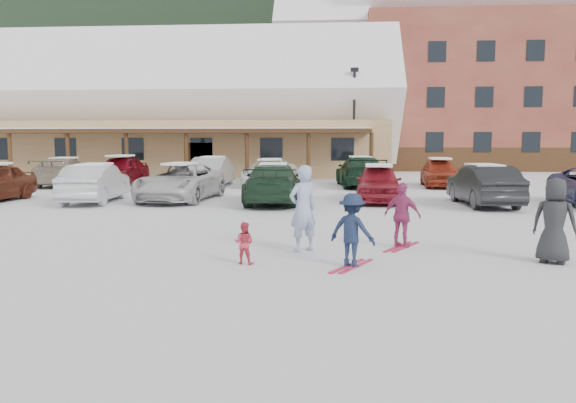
# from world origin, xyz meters

# --- Properties ---
(ground) EXTENTS (160.00, 160.00, 0.00)m
(ground) POSITION_xyz_m (0.00, 0.00, 0.00)
(ground) COLOR white
(ground) RESTS_ON ground
(forested_hillside) EXTENTS (300.00, 70.00, 38.00)m
(forested_hillside) POSITION_xyz_m (0.00, 85.00, 19.00)
(forested_hillside) COLOR black
(forested_hillside) RESTS_ON ground
(day_lodge) EXTENTS (29.12, 12.50, 10.38)m
(day_lodge) POSITION_xyz_m (-9.00, 27.96, 3.94)
(day_lodge) COLOR tan
(day_lodge) RESTS_ON ground
(alpine_hotel) EXTENTS (31.48, 14.01, 21.48)m
(alpine_hotel) POSITION_xyz_m (14.27, 38.00, 8.63)
(alpine_hotel) COLOR maroon
(alpine_hotel) RESTS_ON ground
(lamp_post) EXTENTS (0.50, 0.25, 6.82)m
(lamp_post) POSITION_xyz_m (2.72, 23.88, 3.82)
(lamp_post) COLOR black
(lamp_post) RESTS_ON ground
(conifer_2) EXTENTS (5.28, 5.28, 12.24)m
(conifer_2) POSITION_xyz_m (-30.00, 42.00, 6.83)
(conifer_2) COLOR black
(conifer_2) RESTS_ON ground
(conifer_3) EXTENTS (3.96, 3.96, 9.18)m
(conifer_3) POSITION_xyz_m (6.00, 44.00, 5.12)
(conifer_3) COLOR black
(conifer_3) RESTS_ON ground
(adult_skier) EXTENTS (0.81, 0.78, 1.87)m
(adult_skier) POSITION_xyz_m (0.68, 0.22, 0.94)
(adult_skier) COLOR #94A2CA
(adult_skier) RESTS_ON ground
(toddler_red) EXTENTS (0.45, 0.38, 0.83)m
(toddler_red) POSITION_xyz_m (-0.40, -1.08, 0.41)
(toddler_red) COLOR #C93346
(toddler_red) RESTS_ON ground
(child_navy) EXTENTS (1.05, 0.88, 1.41)m
(child_navy) POSITION_xyz_m (1.68, -1.17, 0.70)
(child_navy) COLOR #16223E
(child_navy) RESTS_ON ground
(skis_child_navy) EXTENTS (0.82, 1.33, 0.03)m
(skis_child_navy) POSITION_xyz_m (1.68, -1.17, 0.01)
(skis_child_navy) COLOR #A71737
(skis_child_navy) RESTS_ON ground
(child_magenta) EXTENTS (0.92, 0.74, 1.46)m
(child_magenta) POSITION_xyz_m (2.87, 0.83, 0.73)
(child_magenta) COLOR #A7366A
(child_magenta) RESTS_ON ground
(skis_child_magenta) EXTENTS (0.87, 1.31, 0.03)m
(skis_child_magenta) POSITION_xyz_m (2.87, 0.83, 0.01)
(skis_child_magenta) COLOR #A71737
(skis_child_magenta) RESTS_ON ground
(bystander_dark) EXTENTS (0.98, 0.88, 1.68)m
(bystander_dark) POSITION_xyz_m (5.63, -0.56, 0.84)
(bystander_dark) COLOR #262628
(bystander_dark) RESTS_ON ground
(parked_car_1) EXTENTS (2.00, 4.60, 1.47)m
(parked_car_1) POSITION_xyz_m (-7.76, 9.14, 0.74)
(parked_car_1) COLOR silver
(parked_car_1) RESTS_ON ground
(parked_car_2) EXTENTS (2.85, 5.47, 1.47)m
(parked_car_2) POSITION_xyz_m (-4.66, 10.04, 0.74)
(parked_car_2) COLOR silver
(parked_car_2) RESTS_ON ground
(parked_car_3) EXTENTS (2.37, 5.26, 1.50)m
(parked_car_3) POSITION_xyz_m (-0.88, 9.31, 0.75)
(parked_car_3) COLOR #1D3824
(parked_car_3) RESTS_ON ground
(parked_car_4) EXTENTS (1.94, 4.30, 1.43)m
(parked_car_4) POSITION_xyz_m (3.12, 10.13, 0.72)
(parked_car_4) COLOR maroon
(parked_car_4) RESTS_ON ground
(parked_car_5) EXTENTS (1.82, 4.60, 1.49)m
(parked_car_5) POSITION_xyz_m (6.86, 9.18, 0.75)
(parked_car_5) COLOR black
(parked_car_5) RESTS_ON ground
(parked_car_7) EXTENTS (2.61, 5.22, 1.46)m
(parked_car_7) POSITION_xyz_m (-12.57, 16.50, 0.73)
(parked_car_7) COLOR gray
(parked_car_7) RESTS_ON ground
(parked_car_8) EXTENTS (1.90, 4.63, 1.57)m
(parked_car_8) POSITION_xyz_m (-9.69, 16.87, 0.79)
(parked_car_8) COLOR maroon
(parked_car_8) RESTS_ON ground
(parked_car_9) EXTENTS (1.66, 4.63, 1.52)m
(parked_car_9) POSITION_xyz_m (-4.77, 16.74, 0.76)
(parked_car_9) COLOR #A2A3A6
(parked_car_9) RESTS_ON ground
(parked_car_10) EXTENTS (2.66, 5.19, 1.40)m
(parked_car_10) POSITION_xyz_m (-1.83, 17.04, 0.70)
(parked_car_10) COLOR white
(parked_car_10) RESTS_ON ground
(parked_car_11) EXTENTS (2.56, 5.44, 1.54)m
(parked_car_11) POSITION_xyz_m (2.79, 17.04, 0.77)
(parked_car_11) COLOR #143320
(parked_car_11) RESTS_ON ground
(parked_car_12) EXTENTS (2.00, 4.37, 1.46)m
(parked_car_12) POSITION_xyz_m (6.82, 17.34, 0.73)
(parked_car_12) COLOR #A8371E
(parked_car_12) RESTS_ON ground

